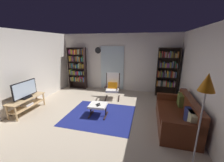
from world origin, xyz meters
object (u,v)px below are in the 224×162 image
television (25,90)px  floor_lamp_by_sofa (206,93)px  tv_stand (27,103)px  tv_remote (98,104)px  cell_phone (99,105)px  ottoman (98,106)px  leather_sofa (178,116)px  lounge_armchair (113,85)px  bookshelf_near_tv (77,67)px  bookshelf_near_sofa (167,71)px  wall_clock (98,50)px

television → floor_lamp_by_sofa: (4.52, -1.24, 0.77)m
tv_stand → tv_remote: bearing=8.0°
television → cell_phone: (2.37, 0.24, -0.35)m
ottoman → tv_remote: (-0.00, -0.00, 0.08)m
leather_sofa → floor_lamp_by_sofa: size_ratio=1.04×
lounge_armchair → cell_phone: (-0.02, -1.64, -0.15)m
bookshelf_near_tv → ottoman: 3.20m
television → ottoman: television is taller
bookshelf_near_tv → cell_phone: size_ratio=14.14×
bookshelf_near_tv → cell_phone: bearing=-51.8°
bookshelf_near_tv → bookshelf_near_sofa: size_ratio=0.99×
leather_sofa → cell_phone: leather_sofa is taller
floor_lamp_by_sofa → cell_phone: bearing=145.6°
cell_phone → leather_sofa: bearing=28.6°
bookshelf_near_tv → floor_lamp_by_sofa: bearing=-44.0°
lounge_armchair → tv_stand: bearing=-141.7°
tv_remote → floor_lamp_by_sofa: 2.92m
bookshelf_near_sofa → floor_lamp_by_sofa: 3.98m
tv_stand → ottoman: tv_stand is taller
wall_clock → tv_stand: bearing=-115.9°
ottoman → wall_clock: bearing=109.1°
floor_lamp_by_sofa → tv_stand: bearing=164.7°
ottoman → floor_lamp_by_sofa: 2.95m
bookshelf_near_sofa → ottoman: bearing=-132.4°
tv_remote → ottoman: bearing=60.4°
lounge_armchair → cell_phone: bearing=-90.7°
television → bookshelf_near_tv: size_ratio=0.44×
tv_stand → lounge_armchair: (2.39, 1.88, 0.22)m
lounge_armchair → ottoman: size_ratio=1.86×
lounge_armchair → television: bearing=-141.7°
television → ottoman: 2.38m
bookshelf_near_sofa → cell_phone: size_ratio=14.33×
cell_phone → bookshelf_near_tv: bearing=154.8°
television → wall_clock: bearing=64.1°
bookshelf_near_tv → tv_remote: bookshelf_near_tv is taller
bookshelf_near_sofa → tv_stand: bearing=-148.9°
bookshelf_near_sofa → tv_remote: size_ratio=13.93×
wall_clock → lounge_armchair: bearing=-46.9°
tv_stand → bookshelf_near_tv: bearing=82.1°
bookshelf_near_tv → bookshelf_near_sofa: 4.12m
tv_remote → wall_clock: 3.11m
bookshelf_near_tv → lounge_armchair: (2.00, -0.88, -0.54)m
tv_remote → bookshelf_near_tv: bearing=158.3°
bookshelf_near_sofa → cell_phone: 3.34m
tv_stand → leather_sofa: size_ratio=0.66×
bookshelf_near_tv → leather_sofa: (4.18, -2.45, -0.77)m
floor_lamp_by_sofa → television: bearing=164.7°
leather_sofa → cell_phone: bearing=-178.0°
bookshelf_near_sofa → ottoman: (-2.18, -2.39, -0.74)m
television → wall_clock: 3.43m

